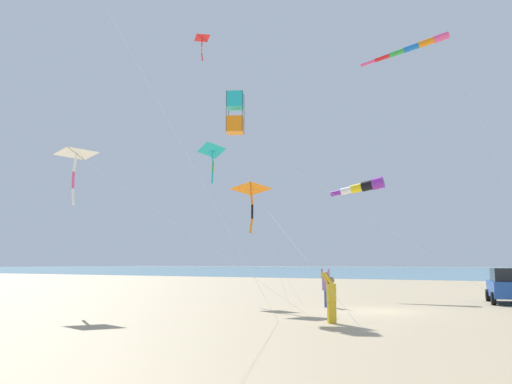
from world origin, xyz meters
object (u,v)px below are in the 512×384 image
object	(u,v)px
kite_delta_red_high_left	(203,39)
parked_car	(509,285)
person_adult_flyer	(331,295)
kite_delta_purple_drifting	(251,189)
kite_windsock_black_fish_shape	(416,46)
kite_windsock_teal_far_right	(364,187)
kite_box_green_low_center	(235,113)
kite_delta_small_distant	(213,151)
person_child_green_jacket	(326,286)
kite_delta_rainbow_low_near	(77,154)

from	to	relation	value
kite_delta_red_high_left	parked_car	bearing A→B (deg)	-67.48
person_adult_flyer	kite_delta_purple_drifting	distance (m)	8.43
kite_windsock_black_fish_shape	kite_delta_red_high_left	world-z (taller)	kite_windsock_black_fish_shape
kite_delta_purple_drifting	kite_windsock_black_fish_shape	world-z (taller)	kite_windsock_black_fish_shape
kite_delta_purple_drifting	kite_windsock_teal_far_right	bearing A→B (deg)	-13.65
kite_box_green_low_center	kite_delta_red_high_left	xyz separation A→B (m)	(3.94, 5.03, 6.42)
kite_windsock_black_fish_shape	kite_windsock_teal_far_right	distance (m)	11.96
parked_car	kite_delta_red_high_left	bearing A→B (deg)	112.52
kite_delta_small_distant	kite_delta_red_high_left	xyz separation A→B (m)	(-0.51, 0.46, 6.97)
kite_box_green_low_center	kite_windsock_teal_far_right	bearing A→B (deg)	-13.71
kite_delta_purple_drifting	kite_windsock_black_fish_shape	size ratio (longest dim) A/B	0.47
person_child_green_jacket	kite_delta_small_distant	size ratio (longest dim) A/B	0.20
kite_windsock_black_fish_shape	kite_windsock_teal_far_right	bearing A→B (deg)	154.72
kite_windsock_black_fish_shape	kite_windsock_teal_far_right	world-z (taller)	kite_windsock_black_fish_shape
person_adult_flyer	kite_box_green_low_center	world-z (taller)	kite_box_green_low_center
person_adult_flyer	kite_windsock_teal_far_right	xyz separation A→B (m)	(13.67, 3.41, 5.91)
parked_car	kite_windsock_teal_far_right	world-z (taller)	kite_windsock_teal_far_right
kite_windsock_black_fish_shape	kite_delta_rainbow_low_near	bearing A→B (deg)	151.58
person_adult_flyer	kite_delta_purple_drifting	world-z (taller)	kite_delta_purple_drifting
kite_delta_rainbow_low_near	kite_delta_red_high_left	distance (m)	12.01
person_child_green_jacket	kite_delta_red_high_left	size ratio (longest dim) A/B	0.12
parked_car	kite_windsock_black_fish_shape	world-z (taller)	kite_windsock_black_fish_shape
kite_delta_purple_drifting	kite_windsock_teal_far_right	xyz separation A→B (m)	(9.72, -2.36, 1.19)
kite_box_green_low_center	kite_windsock_teal_far_right	xyz separation A→B (m)	(10.75, -2.62, -2.43)
kite_delta_red_high_left	person_child_green_jacket	bearing A→B (deg)	-94.17
person_child_green_jacket	parked_car	bearing A→B (deg)	-46.47
parked_car	person_child_green_jacket	xyz separation A→B (m)	(-7.04, 7.41, 0.07)
kite_windsock_black_fish_shape	kite_delta_red_high_left	xyz separation A→B (m)	(-11.85, 10.03, -1.73)
kite_delta_purple_drifting	kite_box_green_low_center	world-z (taller)	kite_box_green_low_center
parked_car	kite_delta_red_high_left	distance (m)	22.39
parked_car	kite_delta_purple_drifting	bearing A→B (deg)	132.39
kite_delta_purple_drifting	kite_delta_red_high_left	distance (m)	11.72
kite_windsock_black_fish_shape	kite_windsock_teal_far_right	xyz separation A→B (m)	(-5.04, 2.38, -10.58)
person_child_green_jacket	kite_windsock_teal_far_right	world-z (taller)	kite_windsock_teal_far_right
kite_delta_rainbow_low_near	kite_windsock_black_fish_shape	bearing A→B (deg)	-28.42
parked_car	person_child_green_jacket	world-z (taller)	person_child_green_jacket
parked_car	kite_windsock_black_fish_shape	bearing A→B (deg)	45.60
kite_box_green_low_center	kite_delta_rainbow_low_near	bearing A→B (deg)	126.60
parked_car	person_adult_flyer	size ratio (longest dim) A/B	2.59
person_child_green_jacket	kite_windsock_black_fish_shape	xyz separation A→B (m)	(12.44, -1.89, 16.43)
person_adult_flyer	kite_windsock_teal_far_right	world-z (taller)	kite_windsock_teal_far_right
kite_delta_small_distant	kite_windsock_teal_far_right	bearing A→B (deg)	-48.77
parked_car	person_adult_flyer	xyz separation A→B (m)	(-13.31, 4.49, 0.02)
person_adult_flyer	person_child_green_jacket	distance (m)	6.92
kite_box_green_low_center	kite_delta_purple_drifting	bearing A→B (deg)	-14.32
person_child_green_jacket	kite_delta_rainbow_low_near	world-z (taller)	kite_delta_rainbow_low_near
kite_delta_small_distant	kite_box_green_low_center	distance (m)	6.40
person_adult_flyer	kite_windsock_black_fish_shape	world-z (taller)	kite_windsock_black_fish_shape
kite_delta_rainbow_low_near	kite_windsock_black_fish_shape	size ratio (longest dim) A/B	0.58
person_child_green_jacket	kite_delta_purple_drifting	distance (m)	5.94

